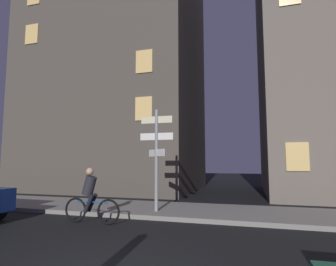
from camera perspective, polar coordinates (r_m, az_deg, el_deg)
name	(u,v)px	position (r m, az deg, el deg)	size (l,w,h in m)	color
sidewalk_kerb	(188,211)	(10.04, 4.18, -15.82)	(40.00, 3.02, 0.14)	gray
signpost	(156,152)	(9.45, -2.40, -3.90)	(1.19, 0.83, 3.45)	gray
cyclist	(91,197)	(8.64, -15.75, -12.68)	(1.82, 0.32, 1.61)	black
building_left_block	(118,77)	(19.83, -10.39, 11.30)	(10.81, 8.24, 15.28)	#4C443D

